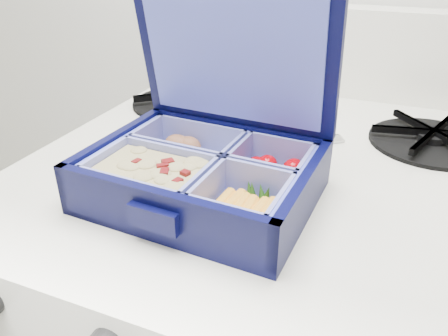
% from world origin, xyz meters
% --- Properties ---
extents(bento_box, '(0.25, 0.20, 0.06)m').
position_xyz_m(bento_box, '(-0.61, 1.51, 1.01)').
color(bento_box, black).
rests_on(bento_box, stove).
extents(burner_grate, '(0.20, 0.20, 0.02)m').
position_xyz_m(burner_grate, '(-0.37, 1.76, 1.00)').
color(burner_grate, black).
rests_on(burner_grate, stove).
extents(burner_grate_rear, '(0.23, 0.23, 0.02)m').
position_xyz_m(burner_grate_rear, '(-0.77, 1.77, 1.00)').
color(burner_grate_rear, black).
rests_on(burner_grate_rear, stove).
extents(fork, '(0.15, 0.11, 0.01)m').
position_xyz_m(fork, '(-0.56, 1.68, 0.99)').
color(fork, '#B7B7B7').
rests_on(fork, stove).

